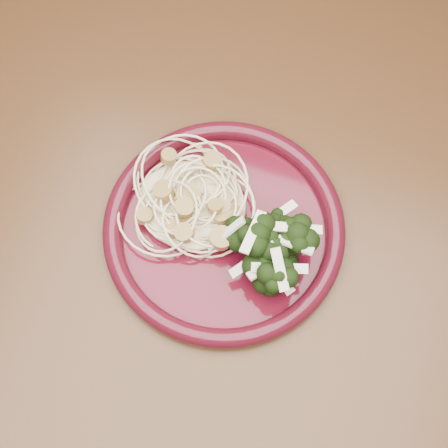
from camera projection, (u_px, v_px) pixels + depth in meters
name	position (u px, v px, depth m)	size (l,w,h in m)	color
dining_table	(265.00, 292.00, 0.73)	(1.20, 0.80, 0.75)	#472814
dinner_plate	(224.00, 228.00, 0.64)	(0.31, 0.31, 0.02)	#450915
spaghetti_pile	(191.00, 202.00, 0.64)	(0.12, 0.10, 0.03)	beige
scallop_cluster	(190.00, 188.00, 0.61)	(0.11, 0.11, 0.04)	#A17F42
broccoli_pile	(266.00, 250.00, 0.61)	(0.08, 0.14, 0.05)	black
onion_garnish	(268.00, 239.00, 0.58)	(0.06, 0.09, 0.05)	beige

